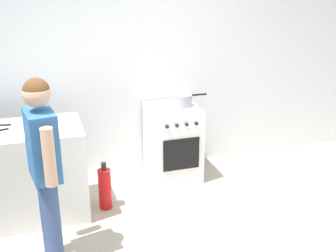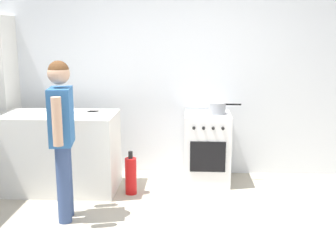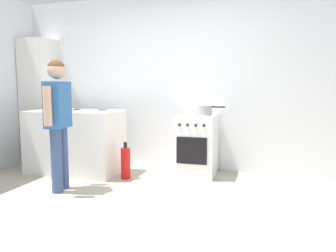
% 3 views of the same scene
% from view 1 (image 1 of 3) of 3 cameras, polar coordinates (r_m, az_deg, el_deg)
% --- Properties ---
extents(back_wall, '(6.00, 0.10, 2.60)m').
position_cam_1_polar(back_wall, '(4.82, -4.72, 8.64)').
color(back_wall, silver).
rests_on(back_wall, ground).
extents(counter_unit, '(1.30, 0.70, 0.90)m').
position_cam_1_polar(counter_unit, '(4.27, -20.04, -6.18)').
color(counter_unit, silver).
rests_on(counter_unit, ground).
extents(oven_left, '(0.54, 0.62, 0.85)m').
position_cam_1_polar(oven_left, '(4.82, 0.63, -2.17)').
color(oven_left, white).
rests_on(oven_left, ground).
extents(pot, '(0.38, 0.20, 0.14)m').
position_cam_1_polar(pot, '(4.67, 2.05, 3.52)').
color(pot, gray).
rests_on(pot, oven_left).
extents(knife_carving, '(0.32, 0.15, 0.01)m').
position_cam_1_polar(knife_carving, '(4.18, -17.06, 0.35)').
color(knife_carving, silver).
rests_on(knife_carving, counter_unit).
extents(knife_paring, '(0.21, 0.03, 0.01)m').
position_cam_1_polar(knife_paring, '(4.25, -15.28, 0.87)').
color(knife_paring, silver).
rests_on(knife_paring, counter_unit).
extents(knife_bread, '(0.34, 0.14, 0.01)m').
position_cam_1_polar(knife_bread, '(4.13, -20.13, -0.21)').
color(knife_bread, silver).
rests_on(knife_bread, counter_unit).
extents(person, '(0.25, 0.56, 1.55)m').
position_cam_1_polar(person, '(3.35, -16.46, -4.37)').
color(person, '#384C7A').
rests_on(person, ground).
extents(fire_extinguisher, '(0.13, 0.13, 0.50)m').
position_cam_1_polar(fire_extinguisher, '(4.31, -8.54, -8.36)').
color(fire_extinguisher, red).
rests_on(fire_extinguisher, ground).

